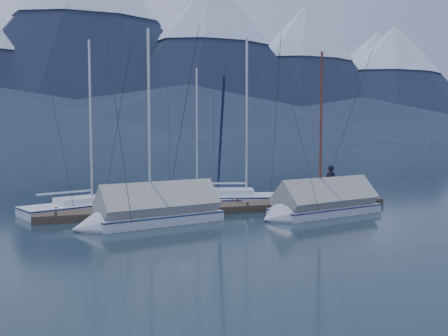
{
  "coord_description": "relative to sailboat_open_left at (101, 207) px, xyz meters",
  "views": [
    {
      "loc": [
        -7.53,
        -20.45,
        3.93
      ],
      "look_at": [
        0.0,
        2.0,
        2.2
      ],
      "focal_mm": 38.0,
      "sensor_mm": 36.0,
      "label": 1
    }
  ],
  "objects": [
    {
      "name": "ground",
      "position": [
        5.84,
        -4.48,
        -0.17
      ],
      "size": [
        1000.0,
        1000.0,
        0.0
      ],
      "primitive_type": "plane",
      "color": "black",
      "rests_on": "ground"
    },
    {
      "name": "sailboat_open_right",
      "position": [
        8.42,
        -0.4,
        0.01
      ],
      "size": [
        7.95,
        4.18,
        10.13
      ],
      "color": "white",
      "rests_on": "ground"
    },
    {
      "name": "mountain_range",
      "position": [
        9.96,
        365.97,
        58.49
      ],
      "size": [
        877.0,
        584.0,
        150.5
      ],
      "color": "#475675",
      "rests_on": "ground"
    },
    {
      "name": "sailboat_covered_near",
      "position": [
        9.75,
        -4.98,
        0.27
      ],
      "size": [
        6.94,
        3.58,
        8.65
      ],
      "color": "silver",
      "rests_on": "ground"
    },
    {
      "name": "sailboat_covered_far",
      "position": [
        1.61,
        -4.64,
        0.28
      ],
      "size": [
        6.83,
        3.45,
        9.19
      ],
      "color": "silver",
      "rests_on": "ground"
    },
    {
      "name": "mooring_posts",
      "position": [
        5.34,
        -2.48,
        0.18
      ],
      "size": [
        15.12,
        1.52,
        0.35
      ],
      "color": "#382D23",
      "rests_on": "ground"
    },
    {
      "name": "sailboat_open_mid",
      "position": [
        5.49,
        -0.23,
        -0.02
      ],
      "size": [
        6.38,
        2.89,
        8.16
      ],
      "color": "silver",
      "rests_on": "ground"
    },
    {
      "name": "sailboat_open_left",
      "position": [
        0.0,
        0.0,
        0.0
      ],
      "size": [
        7.34,
        4.63,
        9.42
      ],
      "color": "white",
      "rests_on": "ground"
    },
    {
      "name": "dock",
      "position": [
        5.84,
        -2.48,
        -0.06
      ],
      "size": [
        18.0,
        1.5,
        0.54
      ],
      "color": "#382D23",
      "rests_on": "ground"
    },
    {
      "name": "person",
      "position": [
        12.12,
        -2.28,
        1.1
      ],
      "size": [
        0.65,
        0.79,
        1.85
      ],
      "primitive_type": "imported",
      "rotation": [
        0.0,
        0.0,
        1.93
      ],
      "color": "black",
      "rests_on": "dock"
    }
  ]
}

